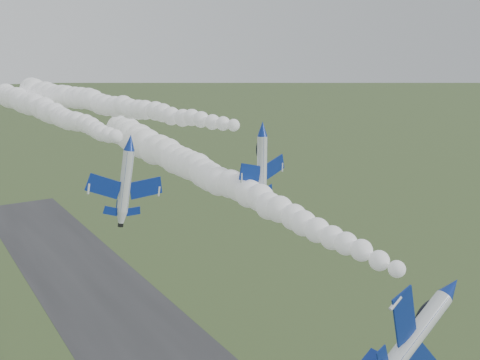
% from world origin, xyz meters
% --- Properties ---
extents(jet_lead, '(6.00, 13.82, 9.94)m').
position_xyz_m(jet_lead, '(8.31, -10.64, 30.94)').
color(jet_lead, silver).
extents(smoke_trail_jet_lead, '(12.23, 71.43, 5.92)m').
position_xyz_m(smoke_trail_jet_lead, '(5.67, 28.04, 34.17)').
color(smoke_trail_jet_lead, white).
extents(jet_pair_left, '(9.30, 11.34, 3.07)m').
position_xyz_m(jet_pair_left, '(-10.01, 21.31, 41.85)').
color(jet_pair_left, silver).
extents(smoke_trail_jet_pair_left, '(6.29, 71.04, 4.87)m').
position_xyz_m(smoke_trail_jet_pair_left, '(-10.67, 59.42, 42.47)').
color(smoke_trail_jet_pair_left, white).
extents(jet_pair_right, '(10.15, 11.77, 2.96)m').
position_xyz_m(jet_pair_right, '(9.32, 21.36, 42.05)').
color(jet_pair_right, silver).
extents(smoke_trail_jet_pair_right, '(24.31, 64.13, 5.04)m').
position_xyz_m(smoke_trail_jet_pair_right, '(0.02, 55.78, 43.18)').
color(smoke_trail_jet_pair_right, white).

